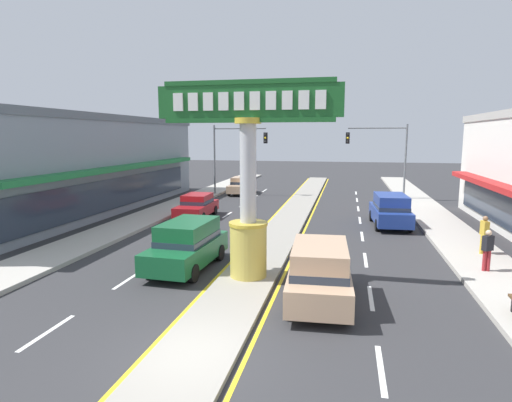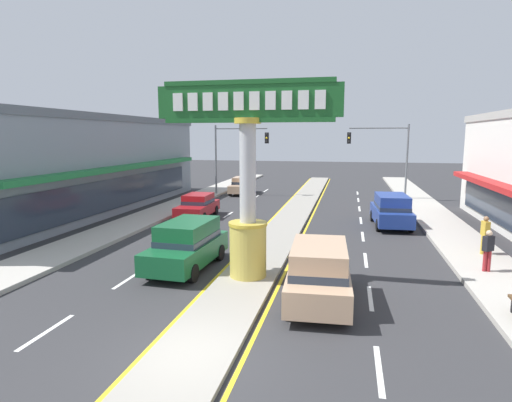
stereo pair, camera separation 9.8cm
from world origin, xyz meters
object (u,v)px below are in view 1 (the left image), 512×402
Objects in this scene: sedan_far_right_lane at (241,185)px; suv_near_left_lane at (320,272)px; traffic_light_right_side at (383,149)px; pedestrian_near_kerb at (488,248)px; pedestrian_far_side at (484,233)px; storefront_left at (70,164)px; district_sign at (248,187)px; suv_mid_left_lane at (187,244)px; traffic_light_left_side at (234,148)px; sedan_near_right_lane at (197,206)px; suv_far_left_oncoming at (390,210)px.

suv_near_left_lane is (8.69, -24.23, 0.20)m from sedan_far_right_lane.
traffic_light_right_side is 19.42m from pedestrian_near_kerb.
pedestrian_far_side is at bearing -49.17° from sedan_far_right_lane.
suv_near_left_lane is (17.99, -12.91, -2.35)m from storefront_left.
district_sign is 0.27× the size of storefront_left.
pedestrian_near_kerb is at bearing 7.66° from suv_mid_left_lane.
storefront_left reaches higher than traffic_light_right_side.
suv_near_left_lane is 9.28m from pedestrian_far_side.
district_sign reaches higher than pedestrian_near_kerb.
traffic_light_left_side is 1.32× the size of suv_mid_left_lane.
sedan_near_right_lane is (-5.99, 10.98, -2.68)m from district_sign.
pedestrian_far_side is at bearing 18.73° from suv_mid_left_lane.
suv_near_left_lane is (8.97, -22.82, -3.26)m from traffic_light_left_side.
pedestrian_far_side is (24.63, -6.42, -2.21)m from storefront_left.
suv_mid_left_lane and suv_far_left_oncoming have the same top height.
suv_near_left_lane is at bearing -70.27° from sedan_far_right_lane.
storefront_left is at bearing 165.39° from pedestrian_far_side.
traffic_light_right_side reaches higher than sedan_near_right_lane.
suv_mid_left_lane is (12.61, -10.50, -2.35)m from storefront_left.
traffic_light_left_side is (9.02, 9.91, 0.91)m from storefront_left.
storefront_left is at bearing 140.22° from suv_mid_left_lane.
sedan_near_right_lane is at bearing -88.41° from traffic_light_left_side.
sedan_far_right_lane is 16.86m from suv_far_left_oncoming.
suv_mid_left_lane is at bearing -172.34° from pedestrian_near_kerb.
storefront_left is 16.54× the size of pedestrian_near_kerb.
traffic_light_right_side is 22.65m from suv_mid_left_lane.
sedan_far_right_lane is at bearing 125.96° from pedestrian_near_kerb.
sedan_near_right_lane is at bearing 149.60° from pedestrian_near_kerb.
suv_far_left_oncoming is at bearing 75.06° from suv_near_left_lane.
district_sign reaches higher than sedan_far_right_lane.
suv_far_left_oncoming is (11.99, -0.21, 0.20)m from sedan_near_right_lane.
suv_near_left_lane is (8.69, -12.58, 0.20)m from sedan_near_right_lane.
pedestrian_far_side is at bearing 76.43° from pedestrian_near_kerb.
pedestrian_far_side reaches higher than sedan_near_right_lane.
suv_near_left_lane is at bearing -68.53° from traffic_light_left_side.
district_sign is 1.50× the size of suv_near_left_lane.
storefront_left is 5.60× the size of suv_near_left_lane.
suv_near_left_lane is at bearing -55.36° from sedan_near_right_lane.
suv_near_left_lane is at bearing -135.68° from pedestrian_far_side.
suv_far_left_oncoming is 6.77m from pedestrian_far_side.
suv_near_left_lane reaches higher than pedestrian_near_kerb.
sedan_far_right_lane is at bearing 109.73° from suv_near_left_lane.
sedan_far_right_lane is 25.74m from suv_near_left_lane.
traffic_light_right_side is at bearing 40.22° from sedan_near_right_lane.
pedestrian_far_side is at bearing -21.67° from sedan_near_right_lane.
traffic_light_right_side is 1.32× the size of suv_far_left_oncoming.
suv_near_left_lane reaches higher than sedan_far_right_lane.
district_sign is at bearing -36.48° from storefront_left.
storefront_left is 5.58× the size of suv_far_left_oncoming.
pedestrian_near_kerb is (24.02, -8.96, -2.26)m from storefront_left.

